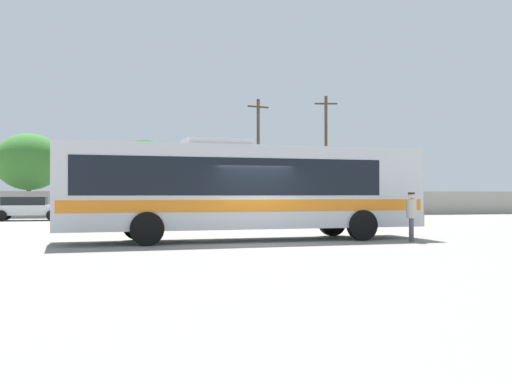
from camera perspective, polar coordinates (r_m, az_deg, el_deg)
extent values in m
plane|color=gray|center=(29.44, -4.71, -3.27)|extent=(300.00, 300.00, 0.00)
cube|color=#9E998C|center=(42.95, -7.73, -1.11)|extent=(80.00, 0.30, 1.78)
cube|color=silver|center=(20.88, -1.19, 0.44)|extent=(12.57, 3.22, 2.74)
cube|color=black|center=(20.73, -2.84, 1.35)|extent=(10.33, 3.13, 1.21)
cube|color=orange|center=(20.89, -1.19, -1.21)|extent=(12.32, 3.23, 0.38)
cube|color=#19212D|center=(23.41, 13.65, 1.59)|extent=(0.16, 2.29, 1.43)
cube|color=orange|center=(23.42, 13.67, -2.17)|extent=(0.20, 2.50, 0.66)
cube|color=#B2B2B2|center=(20.71, -3.68, 4.57)|extent=(2.27, 1.52, 0.24)
cylinder|color=black|center=(23.40, 7.10, -2.79)|extent=(1.05, 0.36, 1.04)
cylinder|color=black|center=(21.20, 9.84, -3.06)|extent=(1.05, 0.36, 1.04)
cylinder|color=black|center=(21.44, -10.95, -3.03)|extent=(1.05, 0.36, 1.04)
cylinder|color=black|center=(19.02, -10.12, -3.39)|extent=(1.05, 0.36, 1.04)
cylinder|color=#4C4C51|center=(20.99, 14.23, -3.44)|extent=(0.15, 0.15, 0.78)
cylinder|color=#4C4C51|center=(20.84, 14.26, -3.46)|extent=(0.15, 0.15, 0.78)
cylinder|color=#B7B2A8|center=(20.89, 14.24, -1.52)|extent=(0.43, 0.43, 0.62)
sphere|color=beige|center=(20.88, 14.24, -0.38)|extent=(0.21, 0.21, 0.21)
cylinder|color=#262628|center=(20.88, 14.24, -0.12)|extent=(0.22, 0.22, 0.06)
cube|color=silver|center=(39.28, -20.39, -1.58)|extent=(4.54, 1.82, 0.60)
cube|color=black|center=(39.29, -20.72, -0.79)|extent=(2.50, 1.67, 0.49)
cylinder|color=black|center=(40.03, -18.25, -1.99)|extent=(0.64, 0.22, 0.64)
cylinder|color=black|center=(38.27, -18.45, -2.07)|extent=(0.64, 0.22, 0.64)
cylinder|color=black|center=(40.34, -22.23, -1.97)|extent=(0.64, 0.22, 0.64)
cylinder|color=black|center=(38.59, -22.61, -2.05)|extent=(0.64, 0.22, 0.64)
cube|color=red|center=(38.41, -12.22, -1.62)|extent=(4.29, 2.15, 0.60)
cube|color=black|center=(38.38, -12.53, -0.80)|extent=(2.42, 1.85, 0.49)
cylinder|color=black|center=(39.47, -10.52, -2.02)|extent=(0.66, 0.27, 0.64)
cylinder|color=black|center=(37.73, -10.12, -2.11)|extent=(0.66, 0.27, 0.64)
cylinder|color=black|center=(39.17, -14.25, -2.03)|extent=(0.66, 0.27, 0.64)
cylinder|color=black|center=(37.41, -14.01, -2.12)|extent=(0.66, 0.27, 0.64)
cube|color=red|center=(39.61, -4.58, -1.55)|extent=(4.21, 1.97, 0.65)
cube|color=black|center=(39.63, -4.28, -0.70)|extent=(2.34, 1.75, 0.53)
cylinder|color=black|center=(38.60, -6.30, -2.06)|extent=(0.65, 0.25, 0.64)
cylinder|color=black|center=(40.36, -6.54, -1.98)|extent=(0.65, 0.25, 0.64)
cylinder|color=black|center=(38.93, -2.54, -2.05)|extent=(0.65, 0.25, 0.64)
cylinder|color=black|center=(40.68, -2.94, -1.97)|extent=(0.65, 0.25, 0.64)
cube|color=silver|center=(40.67, 5.89, -1.54)|extent=(4.35, 1.86, 0.61)
cube|color=black|center=(40.58, 5.60, -0.76)|extent=(2.40, 1.69, 0.50)
cylinder|color=black|center=(41.99, 7.17, -1.91)|extent=(0.64, 0.23, 0.64)
cylinder|color=black|center=(40.36, 8.11, -1.98)|extent=(0.64, 0.23, 0.64)
cylinder|color=black|center=(41.05, 3.70, -1.95)|extent=(0.64, 0.23, 0.64)
cylinder|color=black|center=(39.38, 4.52, -2.03)|extent=(0.64, 0.23, 0.64)
cylinder|color=#4C3823|center=(47.42, 0.21, 3.29)|extent=(0.24, 0.24, 8.93)
cube|color=#473321|center=(47.81, 0.21, 7.92)|extent=(1.77, 0.57, 0.12)
cylinder|color=#4C3823|center=(48.62, 6.52, 3.43)|extent=(0.24, 0.24, 9.30)
cube|color=#473321|center=(49.04, 6.52, 8.16)|extent=(1.78, 0.52, 0.12)
cylinder|color=brown|center=(49.65, -20.37, -0.70)|extent=(0.32, 0.32, 2.26)
ellipsoid|color=#38752D|center=(49.71, -20.36, 2.65)|extent=(5.07, 5.07, 4.31)
cylinder|color=brown|center=(45.16, -10.39, -0.47)|extent=(0.32, 0.32, 2.71)
ellipsoid|color=#23561E|center=(45.22, -10.39, 2.86)|extent=(3.64, 3.64, 3.09)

